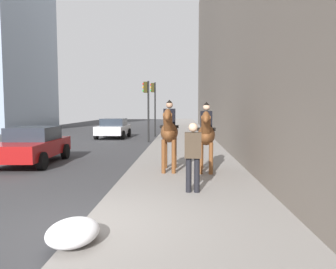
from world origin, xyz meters
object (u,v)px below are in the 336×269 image
Objects in this scene: pedestrian_greeting at (193,153)px; car_near_lane at (32,145)px; mounted_horse_near at (169,131)px; traffic_light_far_curb at (154,101)px; traffic_light_near_curb at (147,101)px; car_mid_lane at (113,128)px; mounted_horse_far at (206,134)px.

car_near_lane is (4.57, 6.15, -0.36)m from pedestrian_greeting.
traffic_light_far_curb is at bearing -172.11° from mounted_horse_near.
traffic_light_near_curb is at bearing 178.92° from traffic_light_far_curb.
car_near_lane is 1.09× the size of traffic_light_near_curb.
traffic_light_far_curb reaches higher than traffic_light_near_curb.
traffic_light_far_curb is (1.34, -2.88, 2.02)m from car_mid_lane.
mounted_horse_far is 0.58× the size of traffic_light_near_curb.
traffic_light_far_curb is (17.05, 2.42, 1.68)m from pedestrian_greeting.
traffic_light_near_curb is (10.16, 1.82, 1.19)m from mounted_horse_near.
mounted_horse_near is 1.37× the size of pedestrian_greeting.
mounted_horse_far is at bearing 86.97° from mounted_horse_near.
mounted_horse_near is 0.56× the size of traffic_light_far_curb.
mounted_horse_far is at bearing 70.75° from car_near_lane.
pedestrian_greeting is 0.40× the size of car_near_lane.
mounted_horse_far is 0.53× the size of car_near_lane.
pedestrian_greeting is 17.30m from traffic_light_far_curb.
car_near_lane is at bearing -108.26° from mounted_horse_near.
mounted_horse_near is at bearing 20.26° from car_mid_lane.
traffic_light_far_curb is at bearing -163.42° from mounted_horse_far.
mounted_horse_far is at bearing -163.60° from traffic_light_near_curb.
pedestrian_greeting is at bearing 15.34° from mounted_horse_near.
car_mid_lane is at bearing -159.49° from mounted_horse_near.
mounted_horse_near is at bearing -88.90° from mounted_horse_far.
pedestrian_greeting is (-2.58, 0.51, -0.27)m from mounted_horse_far.
mounted_horse_far is 0.54× the size of traffic_light_far_curb.
traffic_light_near_curb is (12.82, 2.50, 1.53)m from pedestrian_greeting.
traffic_light_far_curb is at bearing 115.67° from car_mid_lane.
mounted_horse_near reaches higher than car_near_lane.
mounted_horse_near is 0.55× the size of car_near_lane.
mounted_horse_far is at bearing -168.53° from traffic_light_far_curb.
mounted_horse_near reaches higher than pedestrian_greeting.
traffic_light_near_curb is (8.25, -3.65, 1.88)m from car_near_lane.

